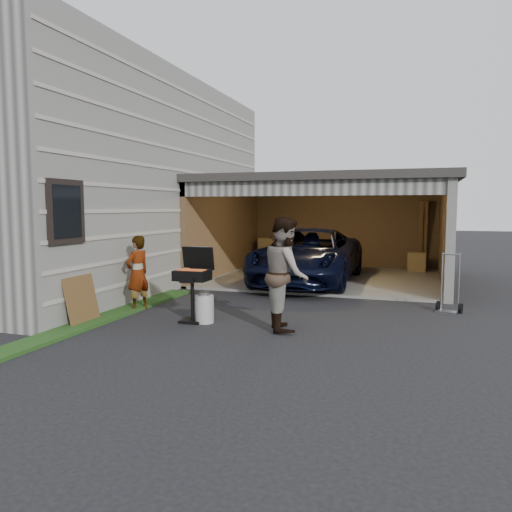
# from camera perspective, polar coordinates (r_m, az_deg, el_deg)

# --- Properties ---
(ground) EXTENTS (80.00, 80.00, 0.00)m
(ground) POSITION_cam_1_polar(r_m,az_deg,el_deg) (8.78, -4.24, -8.10)
(ground) COLOR black
(ground) RESTS_ON ground
(house) EXTENTS (7.00, 11.00, 5.50)m
(house) POSITION_cam_1_polar(r_m,az_deg,el_deg) (15.08, -19.92, 7.82)
(house) COLOR #474744
(house) RESTS_ON ground
(groundcover_strip) EXTENTS (0.50, 8.00, 0.06)m
(groundcover_strip) POSITION_cam_1_polar(r_m,az_deg,el_deg) (9.05, -20.17, -7.81)
(groundcover_strip) COLOR #193814
(groundcover_strip) RESTS_ON ground
(garage) EXTENTS (6.80, 6.30, 2.90)m
(garage) POSITION_cam_1_polar(r_m,az_deg,el_deg) (14.88, 8.55, 4.73)
(garage) COLOR #605E59
(garage) RESTS_ON ground
(minivan) EXTENTS (2.42, 5.21, 1.44)m
(minivan) POSITION_cam_1_polar(r_m,az_deg,el_deg) (13.45, 5.98, -0.21)
(minivan) COLOR black
(minivan) RESTS_ON ground
(woman) EXTENTS (0.51, 0.63, 1.51)m
(woman) POSITION_cam_1_polar(r_m,az_deg,el_deg) (10.30, -13.38, -1.91)
(woman) COLOR #AFBCDC
(woman) RESTS_ON ground
(man) EXTENTS (1.02, 1.14, 1.92)m
(man) POSITION_cam_1_polar(r_m,az_deg,el_deg) (8.45, 3.41, -2.00)
(man) COLOR #422D1A
(man) RESTS_ON ground
(bbq_grill) EXTENTS (0.61, 0.53, 1.35)m
(bbq_grill) POSITION_cam_1_polar(r_m,az_deg,el_deg) (9.08, -7.21, -2.49)
(bbq_grill) COLOR black
(bbq_grill) RESTS_ON ground
(propane_tank) EXTENTS (0.39, 0.39, 0.50)m
(propane_tank) POSITION_cam_1_polar(r_m,az_deg,el_deg) (9.07, -5.90, -6.04)
(propane_tank) COLOR #B3B3AF
(propane_tank) RESTS_ON ground
(plywood_panel) EXTENTS (0.22, 0.78, 0.86)m
(plywood_panel) POSITION_cam_1_polar(r_m,az_deg,el_deg) (9.40, -19.30, -4.79)
(plywood_panel) COLOR #4F361B
(plywood_panel) RESTS_ON ground
(hand_truck) EXTENTS (0.53, 0.47, 1.18)m
(hand_truck) POSITION_cam_1_polar(r_m,az_deg,el_deg) (10.60, 21.16, -4.83)
(hand_truck) COLOR slate
(hand_truck) RESTS_ON ground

